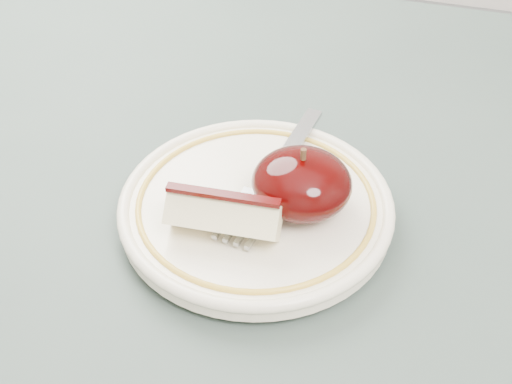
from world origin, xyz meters
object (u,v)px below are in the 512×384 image
(plate, at_px, (256,207))
(apple_half, at_px, (302,183))
(table, at_px, (181,370))
(fork, at_px, (275,174))

(plate, relative_size, apple_half, 2.82)
(table, xyz_separation_m, apple_half, (0.07, 0.08, 0.13))
(fork, bearing_deg, plate, 175.11)
(apple_half, bearing_deg, table, -128.15)
(apple_half, distance_m, fork, 0.04)
(apple_half, relative_size, fork, 0.43)
(table, bearing_deg, plate, 66.27)
(table, relative_size, plate, 4.64)
(table, xyz_separation_m, fork, (0.04, 0.11, 0.11))
(table, relative_size, apple_half, 13.09)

